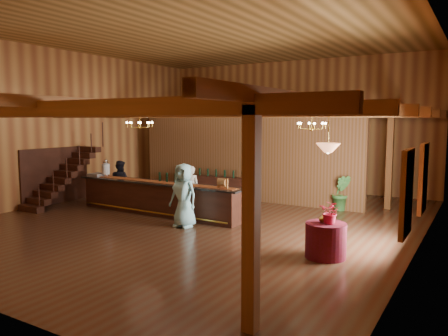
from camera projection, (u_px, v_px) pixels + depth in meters
The scene contains 30 objects.
floor at pixel (203, 219), 13.22m from camera, with size 14.00×14.00×0.00m, color #472F1E.
ceiling at pixel (202, 33), 12.61m from camera, with size 14.00×14.00×0.00m, color #AD7D3E.
wall_back at pixel (293, 125), 18.87m from camera, with size 12.00×0.10×5.50m, color #B67A3B.
wall_left at pixel (67, 126), 15.99m from camera, with size 0.10×14.00×5.50m, color #B67A3B.
wall_right at pixel (423, 131), 9.84m from camera, with size 0.10×14.00×5.50m, color #B67A3B.
beam_grid at pixel (212, 112), 13.29m from camera, with size 11.90×13.90×0.39m.
support_posts at pixel (193, 168), 12.62m from camera, with size 9.20×10.20×3.20m.
partition_wall at pixel (244, 159), 16.28m from camera, with size 9.00×0.18×3.10m, color brown.
window_right_front at pixel (407, 193), 8.63m from camera, with size 0.12×1.05×1.75m, color white.
window_right_back at pixel (424, 178), 10.85m from camera, with size 0.12×1.05×1.75m, color white.
staircase at pixel (62, 177), 15.27m from camera, with size 1.00×2.80×2.00m.
backroom_boxes at pixel (271, 180), 17.99m from camera, with size 4.10×0.60×1.10m.
tasting_bar at pixel (157, 198), 13.86m from camera, with size 6.25×0.94×1.05m.
beverage_dispenser at pixel (106, 168), 15.06m from camera, with size 0.26×0.26×0.60m.
glass_rack_tray at pixel (97, 175), 15.17m from camera, with size 0.50×0.50×0.10m, color gray.
raffle_drum at pixel (223, 183), 12.41m from camera, with size 0.34×0.24×0.30m.
bar_bottle_0 at pixel (160, 177), 13.87m from camera, with size 0.07×0.07×0.30m, color black.
bar_bottle_1 at pixel (167, 177), 13.72m from camera, with size 0.07×0.07×0.30m, color black.
bar_bottle_2 at pixel (175, 178), 13.54m from camera, with size 0.07×0.07×0.30m, color black.
backbar_shelf at pixel (212, 187), 16.64m from camera, with size 3.04×0.47×0.85m, color #3E1E14.
round_table at pixel (326, 240), 9.50m from camera, with size 0.89×0.89×0.77m, color #5D0D27.
chandelier_left at pixel (140, 124), 13.49m from camera, with size 0.80×0.80×0.51m.
chandelier_right at pixel (312, 125), 11.75m from camera, with size 0.80×0.80×0.51m.
pendant_lamp at pixel (328, 148), 9.27m from camera, with size 0.52×0.52×0.90m.
bartender at pixel (191, 189), 14.15m from camera, with size 0.56×0.36×1.52m, color white.
staff_second at pixel (120, 182), 15.57m from camera, with size 0.76×0.59×1.56m, color black.
guest at pixel (184, 195), 12.16m from camera, with size 0.88×0.57×1.79m, color #94DEE7.
floor_plant at pixel (342, 193), 14.39m from camera, with size 0.65×0.53×1.18m, color #397831.
table_flowers at pixel (331, 212), 9.36m from camera, with size 0.46×0.40×0.51m, color #A9132E.
table_vase at pixel (323, 216), 9.53m from camera, with size 0.15×0.15×0.29m, color gold.
Camera 1 is at (7.24, -10.78, 3.00)m, focal length 35.00 mm.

